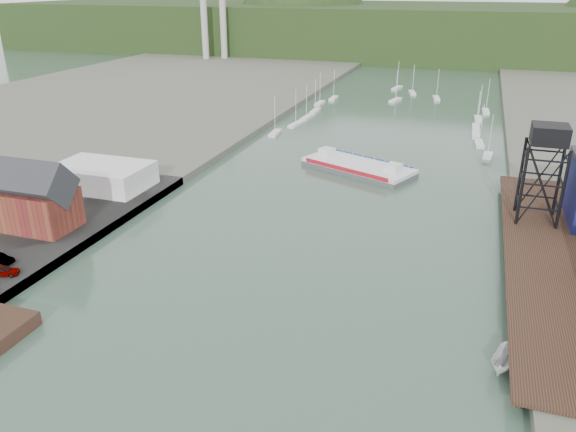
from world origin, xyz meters
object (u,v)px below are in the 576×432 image
Objects in this scene: harbor_building at (36,202)px; chain_ferry at (358,167)px; lift_tower at (549,141)px; motorboat at (504,361)px; car_west_a at (3,271)px.

chain_ferry is at bearing 49.67° from harbor_building.
motorboat is (-5.40, -40.28, -14.55)m from lift_tower.
chain_ferry is (42.50, 50.06, -5.07)m from harbor_building.
harbor_building reaches higher than car_west_a.
lift_tower is (77.00, 28.00, 9.56)m from harbor_building.
harbor_building is at bearing -173.78° from motorboat.
chain_ferry reaches higher than motorboat.
harbor_building is 72.82m from motorboat.
lift_tower is 43.16m from motorboat.
lift_tower is 0.61× the size of chain_ferry.
motorboat is (29.10, -62.34, 0.09)m from chain_ferry.
harbor_building reaches higher than chain_ferry.
motorboat is (71.60, -12.28, -4.99)m from harbor_building.
harbor_building is at bearing 4.45° from car_west_a.
car_west_a is at bearing -148.68° from lift_tower.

